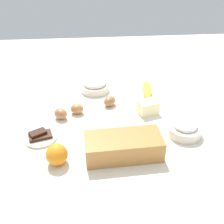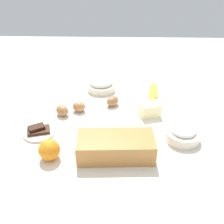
{
  "view_description": "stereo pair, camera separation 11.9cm",
  "coord_description": "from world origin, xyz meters",
  "px_view_note": "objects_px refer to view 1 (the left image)",
  "views": [
    {
      "loc": [
        0.09,
        1.0,
        0.68
      ],
      "look_at": [
        0.0,
        0.0,
        0.04
      ],
      "focal_mm": 43.84,
      "sensor_mm": 36.0,
      "label": 1
    },
    {
      "loc": [
        -0.03,
        1.01,
        0.68
      ],
      "look_at": [
        0.0,
        0.0,
        0.04
      ],
      "focal_mm": 43.84,
      "sensor_mm": 36.0,
      "label": 2
    }
  ],
  "objects_px": {
    "loaf_pan": "(123,146)",
    "orange_fruit": "(57,154)",
    "butter_block": "(148,107)",
    "egg_near_butter": "(77,109)",
    "sugar_bowl": "(185,129)",
    "egg_beside_bowl": "(110,101)",
    "flour_bowl": "(95,85)",
    "egg_loose": "(61,114)",
    "banana": "(147,90)",
    "chocolate_plate": "(40,137)"
  },
  "relations": [
    {
      "from": "sugar_bowl",
      "to": "butter_block",
      "type": "bearing_deg",
      "value": -56.86
    },
    {
      "from": "loaf_pan",
      "to": "butter_block",
      "type": "bearing_deg",
      "value": -121.19
    },
    {
      "from": "sugar_bowl",
      "to": "egg_beside_bowl",
      "type": "relative_size",
      "value": 2.08
    },
    {
      "from": "banana",
      "to": "orange_fruit",
      "type": "distance_m",
      "value": 0.65
    },
    {
      "from": "egg_loose",
      "to": "egg_near_butter",
      "type": "bearing_deg",
      "value": -153.16
    },
    {
      "from": "loaf_pan",
      "to": "egg_near_butter",
      "type": "xyz_separation_m",
      "value": [
        0.17,
        -0.3,
        -0.02
      ]
    },
    {
      "from": "butter_block",
      "to": "chocolate_plate",
      "type": "xyz_separation_m",
      "value": [
        0.47,
        0.15,
        -0.02
      ]
    },
    {
      "from": "orange_fruit",
      "to": "egg_loose",
      "type": "xyz_separation_m",
      "value": [
        0.01,
        -0.29,
        -0.01
      ]
    },
    {
      "from": "loaf_pan",
      "to": "chocolate_plate",
      "type": "relative_size",
      "value": 2.2
    },
    {
      "from": "sugar_bowl",
      "to": "banana",
      "type": "relative_size",
      "value": 0.72
    },
    {
      "from": "sugar_bowl",
      "to": "orange_fruit",
      "type": "bearing_deg",
      "value": 13.69
    },
    {
      "from": "egg_near_butter",
      "to": "loaf_pan",
      "type": "bearing_deg",
      "value": 120.02
    },
    {
      "from": "butter_block",
      "to": "egg_near_butter",
      "type": "xyz_separation_m",
      "value": [
        0.32,
        -0.03,
        -0.01
      ]
    },
    {
      "from": "egg_loose",
      "to": "chocolate_plate",
      "type": "height_order",
      "value": "egg_loose"
    },
    {
      "from": "banana",
      "to": "egg_beside_bowl",
      "type": "distance_m",
      "value": 0.23
    },
    {
      "from": "flour_bowl",
      "to": "egg_near_butter",
      "type": "bearing_deg",
      "value": 67.17
    },
    {
      "from": "flour_bowl",
      "to": "orange_fruit",
      "type": "distance_m",
      "value": 0.56
    },
    {
      "from": "loaf_pan",
      "to": "egg_loose",
      "type": "height_order",
      "value": "loaf_pan"
    },
    {
      "from": "sugar_bowl",
      "to": "egg_near_butter",
      "type": "xyz_separation_m",
      "value": [
        0.44,
        -0.2,
        -0.0
      ]
    },
    {
      "from": "loaf_pan",
      "to": "flour_bowl",
      "type": "xyz_separation_m",
      "value": [
        0.08,
        -0.52,
        -0.01
      ]
    },
    {
      "from": "egg_beside_bowl",
      "to": "sugar_bowl",
      "type": "bearing_deg",
      "value": 137.71
    },
    {
      "from": "flour_bowl",
      "to": "orange_fruit",
      "type": "bearing_deg",
      "value": 73.98
    },
    {
      "from": "chocolate_plate",
      "to": "sugar_bowl",
      "type": "bearing_deg",
      "value": 177.57
    },
    {
      "from": "loaf_pan",
      "to": "orange_fruit",
      "type": "relative_size",
      "value": 3.66
    },
    {
      "from": "flour_bowl",
      "to": "egg_beside_bowl",
      "type": "height_order",
      "value": "flour_bowl"
    },
    {
      "from": "loaf_pan",
      "to": "chocolate_plate",
      "type": "height_order",
      "value": "loaf_pan"
    },
    {
      "from": "egg_beside_bowl",
      "to": "egg_loose",
      "type": "relative_size",
      "value": 1.04
    },
    {
      "from": "loaf_pan",
      "to": "egg_beside_bowl",
      "type": "height_order",
      "value": "loaf_pan"
    },
    {
      "from": "orange_fruit",
      "to": "egg_near_butter",
      "type": "height_order",
      "value": "orange_fruit"
    },
    {
      "from": "chocolate_plate",
      "to": "butter_block",
      "type": "bearing_deg",
      "value": -162.08
    },
    {
      "from": "orange_fruit",
      "to": "butter_block",
      "type": "height_order",
      "value": "orange_fruit"
    },
    {
      "from": "flour_bowl",
      "to": "loaf_pan",
      "type": "bearing_deg",
      "value": 99.31
    },
    {
      "from": "orange_fruit",
      "to": "egg_beside_bowl",
      "type": "height_order",
      "value": "orange_fruit"
    },
    {
      "from": "flour_bowl",
      "to": "chocolate_plate",
      "type": "xyz_separation_m",
      "value": [
        0.23,
        0.39,
        -0.02
      ]
    },
    {
      "from": "egg_near_butter",
      "to": "egg_loose",
      "type": "height_order",
      "value": "egg_loose"
    },
    {
      "from": "flour_bowl",
      "to": "banana",
      "type": "distance_m",
      "value": 0.27
    },
    {
      "from": "sugar_bowl",
      "to": "banana",
      "type": "bearing_deg",
      "value": -77.48
    },
    {
      "from": "flour_bowl",
      "to": "butter_block",
      "type": "xyz_separation_m",
      "value": [
        -0.23,
        0.24,
        -0.0
      ]
    },
    {
      "from": "banana",
      "to": "chocolate_plate",
      "type": "xyz_separation_m",
      "value": [
        0.5,
        0.34,
        -0.01
      ]
    },
    {
      "from": "egg_beside_bowl",
      "to": "chocolate_plate",
      "type": "distance_m",
      "value": 0.38
    },
    {
      "from": "chocolate_plate",
      "to": "egg_beside_bowl",
      "type": "bearing_deg",
      "value": -142.33
    },
    {
      "from": "banana",
      "to": "egg_loose",
      "type": "bearing_deg",
      "value": 24.63
    },
    {
      "from": "egg_near_butter",
      "to": "egg_beside_bowl",
      "type": "height_order",
      "value": "same"
    },
    {
      "from": "butter_block",
      "to": "chocolate_plate",
      "type": "bearing_deg",
      "value": 17.92
    },
    {
      "from": "sugar_bowl",
      "to": "butter_block",
      "type": "xyz_separation_m",
      "value": [
        0.12,
        -0.18,
        0.0
      ]
    },
    {
      "from": "flour_bowl",
      "to": "sugar_bowl",
      "type": "height_order",
      "value": "flour_bowl"
    },
    {
      "from": "sugar_bowl",
      "to": "egg_near_butter",
      "type": "bearing_deg",
      "value": -24.68
    },
    {
      "from": "egg_near_butter",
      "to": "orange_fruit",
      "type": "bearing_deg",
      "value": 78.74
    },
    {
      "from": "egg_loose",
      "to": "chocolate_plate",
      "type": "distance_m",
      "value": 0.16
    },
    {
      "from": "loaf_pan",
      "to": "sugar_bowl",
      "type": "xyz_separation_m",
      "value": [
        -0.27,
        -0.1,
        -0.01
      ]
    }
  ]
}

